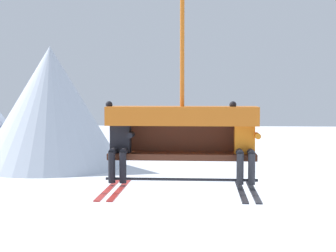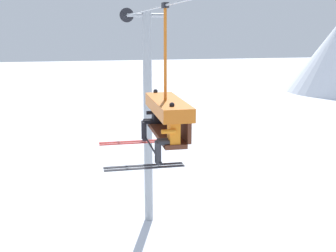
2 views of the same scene
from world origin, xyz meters
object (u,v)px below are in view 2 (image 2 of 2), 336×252
(lift_tower_near, at_px, (147,116))
(skier_black, at_px, (152,116))
(chairlift_chair, at_px, (168,112))
(skier_orange, at_px, (168,135))

(lift_tower_near, height_order, skier_black, lift_tower_near)
(skier_black, bearing_deg, chairlift_chair, 12.07)
(chairlift_chair, height_order, skier_black, chairlift_chair)
(chairlift_chair, relative_size, skier_black, 1.95)
(skier_black, distance_m, skier_orange, 1.99)
(lift_tower_near, height_order, chairlift_chair, lift_tower_near)
(skier_black, relative_size, skier_orange, 1.00)
(lift_tower_near, distance_m, skier_orange, 8.94)
(lift_tower_near, distance_m, skier_black, 6.99)
(lift_tower_near, height_order, skier_orange, lift_tower_near)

